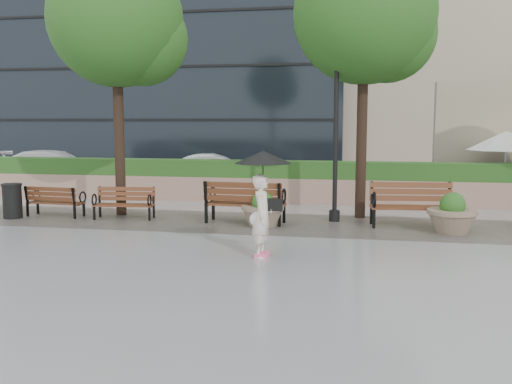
% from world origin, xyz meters
% --- Properties ---
extents(ground, '(100.00, 100.00, 0.00)m').
position_xyz_m(ground, '(0.00, 0.00, 0.00)').
color(ground, gray).
rests_on(ground, ground).
extents(cobble_strip, '(28.00, 3.20, 0.01)m').
position_xyz_m(cobble_strip, '(0.00, 3.00, 0.01)').
color(cobble_strip, '#383330').
rests_on(cobble_strip, ground).
extents(hedge_wall, '(24.00, 0.80, 1.35)m').
position_xyz_m(hedge_wall, '(0.00, 7.00, 0.66)').
color(hedge_wall, '#997463').
rests_on(hedge_wall, ground).
extents(asphalt_street, '(40.00, 7.00, 0.00)m').
position_xyz_m(asphalt_street, '(0.00, 11.00, 0.00)').
color(asphalt_street, black).
rests_on(asphalt_street, ground).
extents(bench_0, '(1.63, 0.78, 0.85)m').
position_xyz_m(bench_0, '(-6.32, 2.97, 0.25)').
color(bench_0, brown).
rests_on(bench_0, ground).
extents(bench_1, '(1.64, 0.79, 0.85)m').
position_xyz_m(bench_1, '(-4.27, 2.93, 0.25)').
color(bench_1, brown).
rests_on(bench_1, ground).
extents(bench_2, '(2.09, 0.95, 1.09)m').
position_xyz_m(bench_2, '(-0.94, 2.91, 0.33)').
color(bench_2, brown).
rests_on(bench_2, ground).
extents(bench_3, '(2.12, 1.02, 1.10)m').
position_xyz_m(bench_3, '(3.26, 3.18, 0.33)').
color(bench_3, brown).
rests_on(bench_3, ground).
extents(planter_left, '(1.07, 1.07, 0.89)m').
position_xyz_m(planter_left, '(-0.42, 2.55, 0.35)').
color(planter_left, '#7F6B56').
rests_on(planter_left, ground).
extents(planter_right, '(1.16, 1.16, 0.97)m').
position_xyz_m(planter_right, '(4.12, 2.52, 0.38)').
color(planter_right, '#7F6B56').
rests_on(planter_right, ground).
extents(trash_bin, '(0.54, 0.54, 0.90)m').
position_xyz_m(trash_bin, '(-7.32, 2.49, 0.45)').
color(trash_bin, black).
rests_on(trash_bin, ground).
extents(lamppost, '(0.28, 0.28, 4.50)m').
position_xyz_m(lamppost, '(1.32, 3.62, 1.99)').
color(lamppost, black).
rests_on(lamppost, ground).
extents(tree_0, '(3.70, 3.65, 7.19)m').
position_xyz_m(tree_0, '(-4.50, 3.65, 5.22)').
color(tree_0, black).
rests_on(tree_0, ground).
extents(tree_1, '(3.81, 3.77, 7.36)m').
position_xyz_m(tree_1, '(2.13, 4.43, 5.33)').
color(tree_1, black).
rests_on(tree_1, ground).
extents(patio_umb_white, '(2.50, 2.50, 2.30)m').
position_xyz_m(patio_umb_white, '(6.58, 8.36, 1.99)').
color(patio_umb_white, black).
rests_on(patio_umb_white, ground).
extents(car_left, '(5.25, 2.80, 1.45)m').
position_xyz_m(car_left, '(-10.35, 10.01, 0.72)').
color(car_left, white).
rests_on(car_left, ground).
extents(car_right, '(4.28, 2.35, 1.34)m').
position_xyz_m(car_right, '(-3.67, 10.35, 0.67)').
color(car_right, white).
rests_on(car_right, ground).
extents(pedestrian, '(1.12, 1.12, 2.06)m').
position_xyz_m(pedestrian, '(0.14, -0.58, 1.25)').
color(pedestrian, beige).
rests_on(pedestrian, ground).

